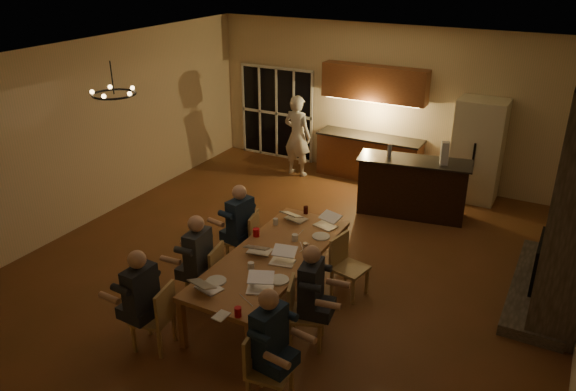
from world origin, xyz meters
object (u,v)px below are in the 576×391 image
at_px(refrigerator, 477,151).
at_px(redcup_near, 238,312).
at_px(laptop_e, 296,212).
at_px(can_cola, 306,210).
at_px(dining_table, 272,279).
at_px(person_left_near, 142,301).
at_px(laptop_b, 260,283).
at_px(laptop_f, 325,220).
at_px(mug_mid, 295,238).
at_px(can_silver, 252,276).
at_px(chair_right_far, 350,268).
at_px(bar_island, 412,187).
at_px(chair_left_far, 242,239).
at_px(mug_front, 251,266).
at_px(person_right_near, 269,345).
at_px(person_left_mid, 199,262).
at_px(bar_bottle, 390,150).
at_px(redcup_mid, 256,232).
at_px(chandelier, 114,94).
at_px(plate_far, 321,236).
at_px(chair_left_near, 153,317).
at_px(laptop_a, 208,281).
at_px(chair_right_mid, 307,313).
at_px(can_right, 305,247).
at_px(mug_back, 276,222).
at_px(chair_right_near, 270,370).
at_px(person_right_mid, 311,296).
at_px(person_left_far, 241,227).
at_px(plate_left, 216,281).
at_px(plate_near, 279,280).
at_px(laptop_c, 259,244).
at_px(laptop_d, 282,255).
at_px(standing_person, 297,136).
at_px(bar_blender, 445,153).

bearing_deg(refrigerator, redcup_near, -102.20).
distance_m(laptop_e, can_cola, 0.26).
distance_m(redcup_near, can_cola, 2.81).
bearing_deg(dining_table, person_left_near, -118.81).
bearing_deg(laptop_b, laptop_f, 67.03).
relative_size(laptop_f, mug_mid, 3.20).
height_order(mug_mid, can_silver, can_silver).
bearing_deg(chair_right_far, bar_island, 11.45).
xyz_separation_m(chair_left_far, mug_front, (0.87, -1.12, 0.36)).
relative_size(person_right_near, person_left_mid, 1.00).
bearing_deg(bar_bottle, redcup_mid, -104.86).
bearing_deg(chandelier, plate_far, 20.67).
bearing_deg(refrigerator, chair_left_near, -111.27).
bearing_deg(person_left_mid, chandelier, -106.41).
bearing_deg(dining_table, laptop_a, -104.38).
height_order(chair_right_mid, can_right, chair_right_mid).
bearing_deg(mug_back, dining_table, -63.73).
bearing_deg(redcup_near, redcup_mid, 115.09).
relative_size(laptop_a, mug_back, 3.20).
height_order(chair_right_near, can_right, chair_right_near).
bearing_deg(person_right_mid, mug_front, 74.88).
bearing_deg(laptop_b, laptop_a, -178.77).
bearing_deg(person_left_far, can_cola, 147.46).
distance_m(can_right, plate_left, 1.38).
bearing_deg(redcup_near, plate_far, 89.50).
distance_m(redcup_near, redcup_mid, 1.93).
bearing_deg(plate_near, laptop_c, 139.18).
bearing_deg(laptop_b, person_left_mid, 142.79).
xyz_separation_m(refrigerator, laptop_e, (-1.94, -3.83, -0.14)).
xyz_separation_m(mug_back, plate_far, (0.77, -0.03, -0.04)).
height_order(chair_right_far, mug_back, chair_right_far).
height_order(laptop_f, redcup_near, laptop_f).
height_order(laptop_d, plate_left, laptop_d).
xyz_separation_m(chair_right_mid, mug_back, (-1.23, 1.40, 0.36)).
xyz_separation_m(chair_right_far, redcup_near, (-0.53, -2.06, 0.37)).
distance_m(dining_table, standing_person, 4.90).
bearing_deg(person_left_near, chandelier, -130.97).
height_order(person_right_near, redcup_mid, person_right_near).
height_order(mug_front, plate_left, mug_front).
bearing_deg(person_right_near, chair_left_far, 45.84).
relative_size(person_right_mid, can_cola, 11.50).
relative_size(laptop_d, can_silver, 2.67).
xyz_separation_m(standing_person, plate_left, (1.64, -5.37, -0.12)).
distance_m(person_left_mid, mug_mid, 1.40).
bearing_deg(person_left_mid, can_cola, 156.66).
height_order(laptop_e, can_silver, laptop_e).
bearing_deg(chair_right_mid, person_right_near, 163.25).
distance_m(dining_table, bar_blender, 4.05).
xyz_separation_m(person_left_mid, plate_near, (1.22, 0.03, 0.07)).
height_order(redcup_near, can_silver, same).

